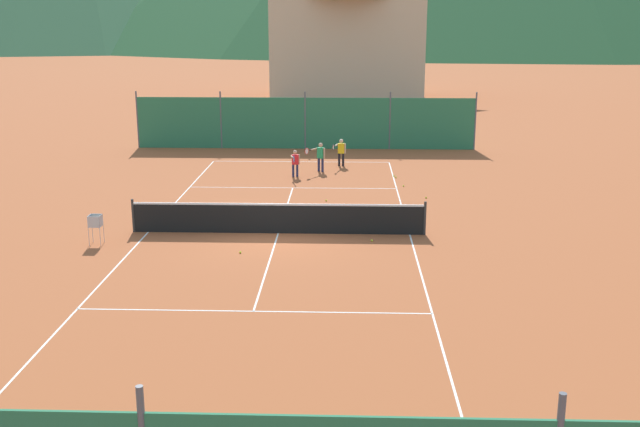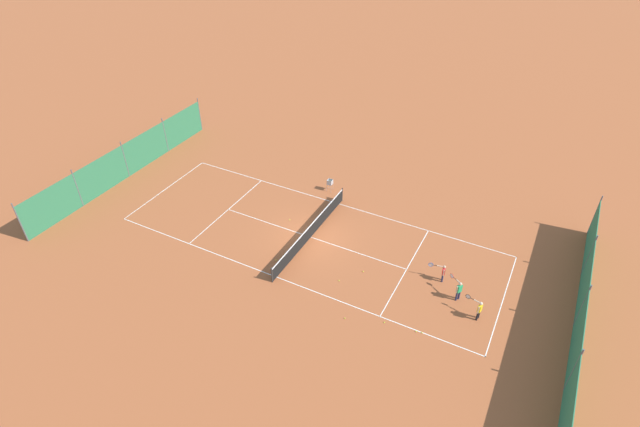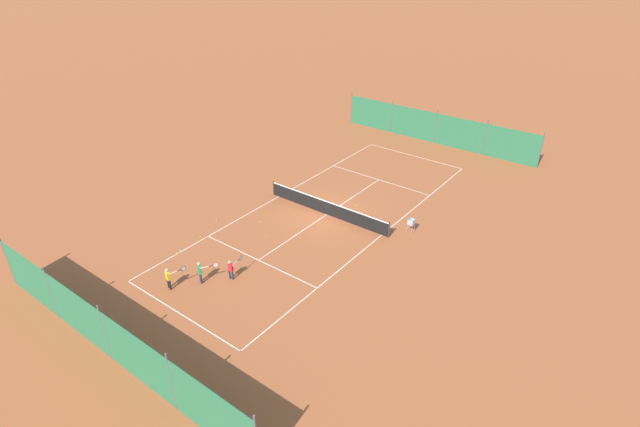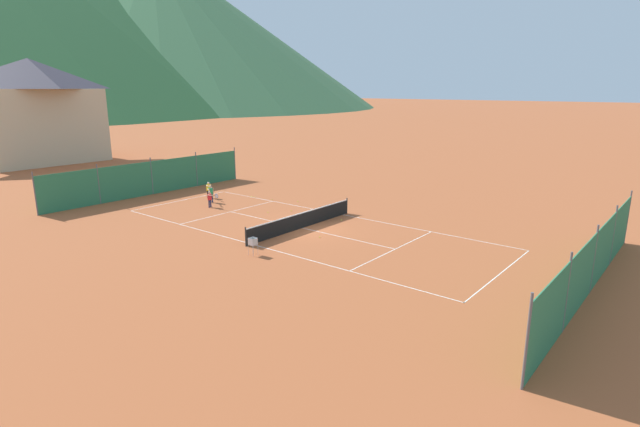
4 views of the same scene
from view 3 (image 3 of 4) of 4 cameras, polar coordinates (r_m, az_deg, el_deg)
ground_plane at (r=32.06m, az=0.80°, el=-0.10°), size 600.00×600.00×0.00m
court_line_markings at (r=32.06m, az=0.80°, el=-0.10°), size 8.25×23.85×0.01m
tennis_net at (r=31.82m, az=0.81°, el=0.68°), size 9.18×0.08×1.06m
windscreen_fence_far at (r=23.07m, az=-23.30°, el=-12.66°), size 17.28×0.08×2.90m
windscreen_fence_near at (r=43.86m, az=13.09°, el=9.47°), size 17.28×0.08×2.90m
player_near_service at (r=26.42m, az=-13.49°, el=-6.37°), size 0.85×0.87×1.27m
player_near_baseline at (r=26.42m, az=-10.12°, el=-6.14°), size 0.38×1.01×1.15m
player_far_service at (r=26.44m, az=-16.88°, el=-6.94°), size 0.60×0.98×1.24m
tennis_ball_by_net_right at (r=29.58m, az=-15.69°, el=-4.08°), size 0.07×0.07×0.07m
tennis_ball_alley_left at (r=30.54m, az=-13.53°, el=-2.60°), size 0.07×0.07×0.07m
tennis_ball_far_corner at (r=31.39m, az=-6.82°, el=-0.96°), size 0.07×0.07×0.07m
tennis_ball_by_net_left at (r=32.05m, az=-11.75°, el=-0.73°), size 0.07×0.07×0.07m
tennis_ball_mid_court at (r=33.10m, az=4.19°, el=0.91°), size 0.07×0.07×0.07m
tennis_ball_service_box at (r=29.40m, az=-16.03°, el=-4.36°), size 0.07×0.07×0.07m
tennis_ball_near_corner at (r=34.15m, az=-2.34°, el=1.93°), size 0.07×0.07×0.07m
tennis_ball_alley_right at (r=30.03m, az=-6.14°, el=-2.46°), size 0.07×0.07×0.07m
ball_hopper at (r=30.37m, az=10.39°, el=-1.05°), size 0.36×0.36×0.89m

